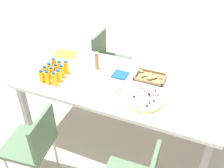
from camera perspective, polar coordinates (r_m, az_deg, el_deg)
ground_plane at (r=3.09m, az=1.28°, el=-10.95°), size 12.00×12.00×0.00m
party_table at (r=2.62m, az=1.48°, el=-0.74°), size 2.04×0.92×0.75m
chair_near_left at (r=2.44m, az=-16.79°, el=-12.16°), size 0.44×0.44×0.83m
chair_far_left at (r=3.48m, az=-1.03°, el=5.79°), size 0.41×0.41×0.83m
juice_bottle_0 at (r=2.65m, az=-15.24°, el=1.64°), size 0.06×0.06×0.13m
juice_bottle_1 at (r=2.61m, az=-14.01°, el=1.37°), size 0.05×0.05×0.15m
juice_bottle_2 at (r=2.57m, az=-12.59°, el=1.06°), size 0.05×0.05×0.15m
juice_bottle_3 at (r=2.69m, az=-14.45°, el=2.46°), size 0.06×0.06×0.14m
juice_bottle_4 at (r=2.66m, az=-13.11°, el=2.27°), size 0.06×0.06×0.14m
juice_bottle_5 at (r=2.62m, az=-11.66°, el=1.77°), size 0.06×0.06×0.14m
juice_bottle_6 at (r=2.74m, az=-13.56°, el=3.24°), size 0.06×0.06×0.13m
juice_bottle_7 at (r=2.70m, az=-12.23°, el=2.95°), size 0.05×0.05×0.14m
juice_bottle_8 at (r=2.67m, az=-11.01°, el=2.74°), size 0.05×0.05×0.14m
juice_bottle_9 at (r=2.80m, az=-12.65°, el=4.16°), size 0.06×0.06×0.14m
juice_bottle_10 at (r=2.76m, az=-11.47°, el=3.71°), size 0.06×0.06×0.13m
juice_bottle_11 at (r=2.72m, az=-10.01°, el=3.60°), size 0.05×0.05×0.15m
fruit_pizza at (r=2.38m, az=7.04°, el=-3.28°), size 0.37×0.37×0.05m
snack_tray at (r=2.66m, az=8.31°, el=1.54°), size 0.30×0.21×0.04m
plate_stack at (r=2.51m, az=-0.41°, el=-0.41°), size 0.22×0.22×0.03m
napkin_stack at (r=2.68m, az=1.77°, el=2.06°), size 0.15×0.15×0.02m
cardboard_tube at (r=2.74m, az=-3.36°, el=5.12°), size 0.04×0.04×0.20m
paper_folder at (r=3.10m, az=-10.22°, el=6.46°), size 0.29×0.24×0.01m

